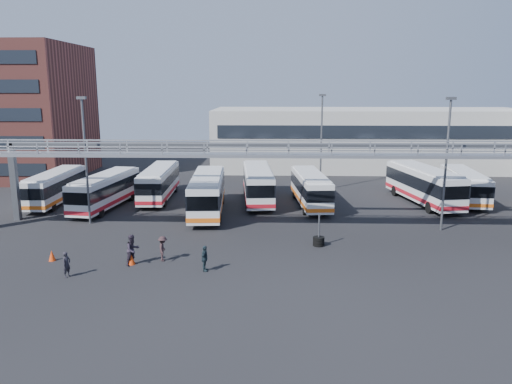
{
  "coord_description": "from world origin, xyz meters",
  "views": [
    {
      "loc": [
        -1.18,
        -30.83,
        10.93
      ],
      "look_at": [
        -2.38,
        6.0,
        3.15
      ],
      "focal_mm": 35.0,
      "sensor_mm": 36.0,
      "label": 1
    }
  ],
  "objects_px": {
    "light_pole_left": "(85,154)",
    "light_pole_back": "(321,137)",
    "bus_2": "(159,182)",
    "cone_left": "(52,255)",
    "bus_1": "(105,190)",
    "pedestrian_c": "(163,249)",
    "light_pole_mid": "(447,157)",
    "bus_3": "(207,192)",
    "tire_stack": "(319,240)",
    "bus_0": "(55,186)",
    "pedestrian_b": "(133,250)",
    "cone_right": "(131,259)",
    "pedestrian_d": "(205,259)",
    "pedestrian_a": "(67,264)",
    "bus_7": "(423,184)",
    "bus_4": "(258,183)",
    "bus_5": "(311,188)",
    "bus_8": "(464,185)"
  },
  "relations": [
    {
      "from": "bus_4",
      "to": "light_pole_left",
      "type": "bearing_deg",
      "value": -152.77
    },
    {
      "from": "light_pole_left",
      "to": "pedestrian_b",
      "type": "distance_m",
      "value": 12.22
    },
    {
      "from": "bus_0",
      "to": "cone_right",
      "type": "bearing_deg",
      "value": -54.8
    },
    {
      "from": "bus_5",
      "to": "pedestrian_d",
      "type": "height_order",
      "value": "bus_5"
    },
    {
      "from": "bus_5",
      "to": "bus_1",
      "type": "bearing_deg",
      "value": 179.44
    },
    {
      "from": "tire_stack",
      "to": "light_pole_left",
      "type": "bearing_deg",
      "value": 163.93
    },
    {
      "from": "bus_8",
      "to": "pedestrian_d",
      "type": "height_order",
      "value": "bus_8"
    },
    {
      "from": "bus_8",
      "to": "pedestrian_c",
      "type": "bearing_deg",
      "value": -140.53
    },
    {
      "from": "light_pole_left",
      "to": "pedestrian_a",
      "type": "bearing_deg",
      "value": -76.2
    },
    {
      "from": "bus_5",
      "to": "cone_left",
      "type": "xyz_separation_m",
      "value": [
        -17.68,
        -15.7,
        -1.37
      ]
    },
    {
      "from": "bus_0",
      "to": "pedestrian_b",
      "type": "xyz_separation_m",
      "value": [
        11.95,
        -16.41,
        -0.71
      ]
    },
    {
      "from": "bus_2",
      "to": "cone_left",
      "type": "relative_size",
      "value": 15.2
    },
    {
      "from": "cone_right",
      "to": "bus_3",
      "type": "bearing_deg",
      "value": 76.36
    },
    {
      "from": "light_pole_mid",
      "to": "light_pole_back",
      "type": "distance_m",
      "value": 17.0
    },
    {
      "from": "light_pole_left",
      "to": "light_pole_back",
      "type": "height_order",
      "value": "same"
    },
    {
      "from": "bus_7",
      "to": "bus_4",
      "type": "bearing_deg",
      "value": 168.75
    },
    {
      "from": "light_pole_left",
      "to": "cone_left",
      "type": "distance_m",
      "value": 10.4
    },
    {
      "from": "light_pole_back",
      "to": "pedestrian_d",
      "type": "height_order",
      "value": "light_pole_back"
    },
    {
      "from": "light_pole_mid",
      "to": "bus_7",
      "type": "height_order",
      "value": "light_pole_mid"
    },
    {
      "from": "tire_stack",
      "to": "bus_0",
      "type": "bearing_deg",
      "value": 152.97
    },
    {
      "from": "bus_0",
      "to": "pedestrian_d",
      "type": "height_order",
      "value": "bus_0"
    },
    {
      "from": "light_pole_left",
      "to": "bus_3",
      "type": "distance_m",
      "value": 10.59
    },
    {
      "from": "bus_0",
      "to": "bus_7",
      "type": "height_order",
      "value": "bus_7"
    },
    {
      "from": "bus_2",
      "to": "cone_right",
      "type": "relative_size",
      "value": 14.04
    },
    {
      "from": "pedestrian_a",
      "to": "bus_0",
      "type": "bearing_deg",
      "value": 44.3
    },
    {
      "from": "bus_3",
      "to": "bus_2",
      "type": "bearing_deg",
      "value": 131.45
    },
    {
      "from": "cone_left",
      "to": "bus_7",
      "type": "bearing_deg",
      "value": 30.83
    },
    {
      "from": "light_pole_mid",
      "to": "bus_2",
      "type": "distance_m",
      "value": 26.66
    },
    {
      "from": "light_pole_back",
      "to": "cone_left",
      "type": "bearing_deg",
      "value": -130.1
    },
    {
      "from": "pedestrian_d",
      "to": "cone_right",
      "type": "relative_size",
      "value": 2.12
    },
    {
      "from": "bus_1",
      "to": "pedestrian_b",
      "type": "relative_size",
      "value": 5.41
    },
    {
      "from": "bus_1",
      "to": "bus_0",
      "type": "bearing_deg",
      "value": 169.81
    },
    {
      "from": "light_pole_back",
      "to": "pedestrian_d",
      "type": "distance_m",
      "value": 26.53
    },
    {
      "from": "light_pole_left",
      "to": "bus_5",
      "type": "relative_size",
      "value": 0.98
    },
    {
      "from": "light_pole_left",
      "to": "pedestrian_c",
      "type": "height_order",
      "value": "light_pole_left"
    },
    {
      "from": "bus_1",
      "to": "pedestrian_c",
      "type": "xyz_separation_m",
      "value": [
        8.26,
        -13.89,
        -0.92
      ]
    },
    {
      "from": "bus_7",
      "to": "tire_stack",
      "type": "height_order",
      "value": "bus_7"
    },
    {
      "from": "bus_5",
      "to": "bus_7",
      "type": "bearing_deg",
      "value": 1.49
    },
    {
      "from": "pedestrian_b",
      "to": "light_pole_back",
      "type": "bearing_deg",
      "value": 9.0
    },
    {
      "from": "bus_1",
      "to": "bus_7",
      "type": "height_order",
      "value": "bus_7"
    },
    {
      "from": "bus_8",
      "to": "bus_2",
      "type": "bearing_deg",
      "value": -175.43
    },
    {
      "from": "light_pole_mid",
      "to": "pedestrian_d",
      "type": "distance_m",
      "value": 20.21
    },
    {
      "from": "pedestrian_b",
      "to": "pedestrian_a",
      "type": "bearing_deg",
      "value": 162.67
    },
    {
      "from": "light_pole_mid",
      "to": "bus_4",
      "type": "distance_m",
      "value": 17.73
    },
    {
      "from": "light_pole_left",
      "to": "light_pole_mid",
      "type": "relative_size",
      "value": 1.0
    },
    {
      "from": "pedestrian_b",
      "to": "cone_right",
      "type": "distance_m",
      "value": 0.62
    },
    {
      "from": "bus_2",
      "to": "pedestrian_b",
      "type": "height_order",
      "value": "bus_2"
    },
    {
      "from": "light_pole_back",
      "to": "light_pole_mid",
      "type": "bearing_deg",
      "value": -61.93
    },
    {
      "from": "bus_8",
      "to": "light_pole_mid",
      "type": "bearing_deg",
      "value": -113.46
    },
    {
      "from": "bus_4",
      "to": "pedestrian_b",
      "type": "relative_size",
      "value": 5.72
    }
  ]
}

